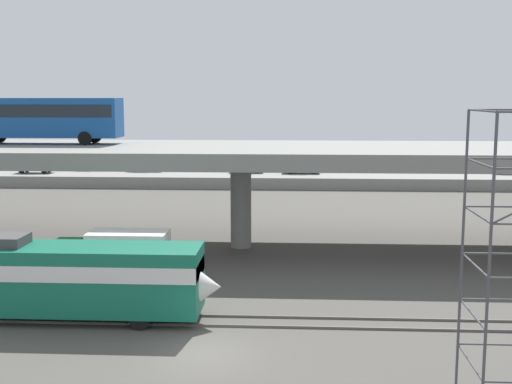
% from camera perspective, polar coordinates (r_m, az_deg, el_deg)
% --- Properties ---
extents(ground_plane, '(260.00, 260.00, 0.00)m').
position_cam_1_polar(ground_plane, '(28.92, -4.50, -13.82)').
color(ground_plane, '#4C4944').
extents(rail_strip_near, '(110.00, 0.12, 0.12)m').
position_cam_1_polar(rail_strip_near, '(31.95, -3.70, -11.50)').
color(rail_strip_near, '#59544C').
rests_on(rail_strip_near, ground_plane).
extents(rail_strip_far, '(110.00, 0.12, 0.12)m').
position_cam_1_polar(rail_strip_far, '(33.26, -3.41, -10.68)').
color(rail_strip_far, '#59544C').
rests_on(rail_strip_far, ground_plane).
extents(train_locomotive, '(15.58, 3.04, 4.18)m').
position_cam_1_polar(train_locomotive, '(33.58, -16.09, -7.01)').
color(train_locomotive, '#14664C').
rests_on(train_locomotive, ground_plane).
extents(highway_overpass, '(96.00, 12.82, 7.34)m').
position_cam_1_polar(highway_overpass, '(46.87, -1.34, 3.09)').
color(highway_overpass, gray).
rests_on(highway_overpass, ground_plane).
extents(transit_bus_on_overpass, '(12.00, 2.68, 3.40)m').
position_cam_1_polar(transit_bus_on_overpass, '(51.68, -18.27, 6.28)').
color(transit_bus_on_overpass, '#14478C').
rests_on(transit_bus_on_overpass, highway_overpass).
extents(service_truck_west, '(6.80, 2.46, 3.04)m').
position_cam_1_polar(service_truck_west, '(39.56, -12.26, -5.38)').
color(service_truck_west, '#0C4C26').
rests_on(service_truck_west, ground_plane).
extents(pier_parking_lot, '(77.48, 11.11, 1.36)m').
position_cam_1_polar(pier_parking_lot, '(82.25, 0.59, 1.23)').
color(pier_parking_lot, gray).
rests_on(pier_parking_lot, ground_plane).
extents(parked_car_0, '(4.46, 1.88, 1.50)m').
position_cam_1_polar(parked_car_0, '(84.71, -9.53, 2.31)').
color(parked_car_0, silver).
rests_on(parked_car_0, pier_parking_lot).
extents(parked_car_1, '(4.59, 1.85, 1.50)m').
position_cam_1_polar(parked_car_1, '(81.38, 3.93, 2.16)').
color(parked_car_1, black).
rests_on(parked_car_1, pier_parking_lot).
extents(parked_car_2, '(4.18, 1.92, 1.50)m').
position_cam_1_polar(parked_car_2, '(82.11, -0.75, 2.24)').
color(parked_car_2, '#515459').
rests_on(parked_car_2, pier_parking_lot).
extents(parked_car_3, '(4.41, 1.82, 1.50)m').
position_cam_1_polar(parked_car_3, '(87.52, -14.24, 2.36)').
color(parked_car_3, maroon).
rests_on(parked_car_3, pier_parking_lot).
extents(parked_car_4, '(4.60, 1.89, 1.50)m').
position_cam_1_polar(parked_car_4, '(86.17, -18.66, 2.09)').
color(parked_car_4, '#B7B7BC').
rests_on(parked_car_4, pier_parking_lot).
extents(parked_car_5, '(4.01, 1.83, 1.50)m').
position_cam_1_polar(parked_car_5, '(86.63, 21.02, 2.00)').
color(parked_car_5, black).
rests_on(parked_car_5, pier_parking_lot).
extents(harbor_water, '(140.00, 36.00, 0.01)m').
position_cam_1_polar(harbor_water, '(105.16, 1.15, 2.42)').
color(harbor_water, '#2D5170').
rests_on(harbor_water, ground_plane).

